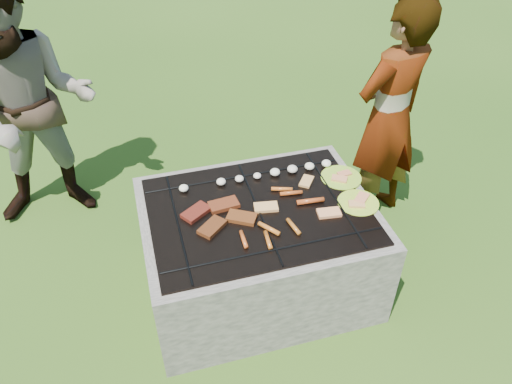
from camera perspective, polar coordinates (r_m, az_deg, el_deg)
The scene contains 10 objects.
lawn at distance 3.21m, azimuth 0.25°, elevation -10.27°, with size 60.00×60.00×0.00m, color #214511.
fire_pit at distance 3.00m, azimuth 0.26°, elevation -6.77°, with size 1.30×1.00×0.62m.
mushrooms at distance 3.00m, azimuth 1.51°, elevation 2.15°, with size 0.95×0.06×0.04m.
pork_slabs at distance 2.73m, azimuth -4.31°, elevation -2.61°, with size 0.41×0.31×0.02m.
sausages at distance 2.73m, azimuth 3.23°, elevation -2.54°, with size 0.53×0.47×0.03m.
bread_on_grate at distance 2.82m, azimuth 4.85°, elevation -1.23°, with size 0.46×0.41×0.02m.
plate_far at distance 3.05m, azimuth 9.69°, elevation 1.60°, with size 0.30×0.30×0.03m.
plate_near at distance 2.88m, azimuth 11.61°, elevation -1.22°, with size 0.27×0.27×0.03m.
cook at distance 3.36m, azimuth 14.95°, elevation 8.26°, with size 0.57×0.37×1.57m, color gray.
bystander at distance 3.52m, azimuth -24.25°, elevation 8.75°, with size 0.83×0.64×1.70m, color gray.
Camera 1 is at (-0.58, -2.00, 2.44)m, focal length 35.00 mm.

